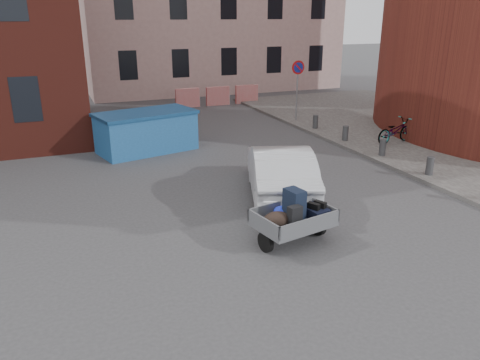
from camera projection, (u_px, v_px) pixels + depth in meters
name	position (u px, v px, depth m)	size (l,w,h in m)	color
ground	(264.00, 226.00, 10.89)	(120.00, 120.00, 0.00)	#38383A
sidewalk	(457.00, 142.00, 17.91)	(9.00, 24.00, 0.12)	#474442
no_parking_sign	(298.00, 78.00, 20.63)	(0.60, 0.09, 2.65)	gray
bollards	(383.00, 147.00, 15.85)	(0.22, 9.02, 0.55)	#3A3A3D
barriers	(218.00, 96.00, 25.31)	(4.70, 0.18, 1.00)	red
trailer	(293.00, 217.00, 9.87)	(1.78, 1.93, 1.20)	black
dumpster	(146.00, 131.00, 16.66)	(3.73, 2.51, 1.43)	#215DA0
silver_car	(280.00, 172.00, 12.40)	(1.52, 4.35, 1.43)	#B6B8BF
bicycle	(395.00, 131.00, 17.36)	(0.61, 1.74, 0.91)	black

